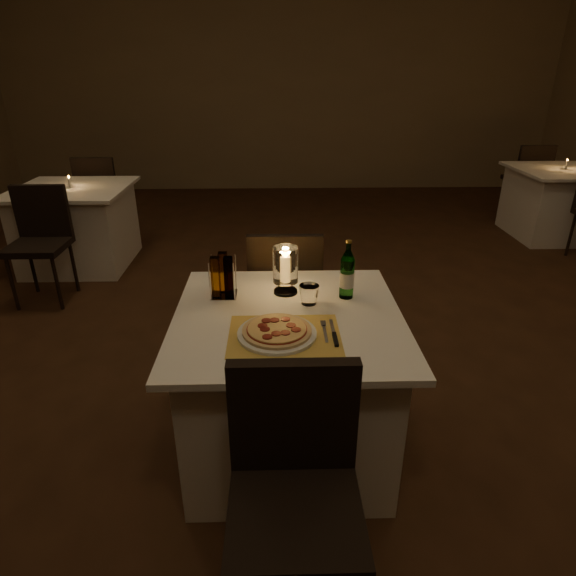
{
  "coord_description": "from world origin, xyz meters",
  "views": [
    {
      "loc": [
        -0.1,
        -2.53,
        1.72
      ],
      "look_at": [
        -0.05,
        -0.65,
        0.86
      ],
      "focal_mm": 30.0,
      "sensor_mm": 36.0,
      "label": 1
    }
  ],
  "objects_px": {
    "neighbor_table_right": "(557,203)",
    "plate": "(277,333)",
    "chair_far": "(285,287)",
    "hurricane_candle": "(285,266)",
    "chair_near": "(294,472)",
    "water_bottle": "(347,275)",
    "main_table": "(288,384)",
    "neighbor_table_left": "(78,226)",
    "pizza": "(277,330)",
    "tumbler": "(309,294)"
  },
  "relations": [
    {
      "from": "chair_near",
      "to": "pizza",
      "type": "relative_size",
      "value": 3.21
    },
    {
      "from": "pizza",
      "to": "hurricane_candle",
      "type": "xyz_separation_m",
      "value": [
        0.04,
        0.41,
        0.11
      ]
    },
    {
      "from": "neighbor_table_right",
      "to": "plate",
      "type": "bearing_deg",
      "value": -132.19
    },
    {
      "from": "pizza",
      "to": "water_bottle",
      "type": "xyz_separation_m",
      "value": [
        0.33,
        0.35,
        0.09
      ]
    },
    {
      "from": "chair_near",
      "to": "tumbler",
      "type": "xyz_separation_m",
      "value": [
        0.1,
        0.82,
        0.24
      ]
    },
    {
      "from": "pizza",
      "to": "water_bottle",
      "type": "relative_size",
      "value": 1.0
    },
    {
      "from": "plate",
      "to": "water_bottle",
      "type": "distance_m",
      "value": 0.49
    },
    {
      "from": "chair_far",
      "to": "hurricane_candle",
      "type": "height_order",
      "value": "hurricane_candle"
    },
    {
      "from": "main_table",
      "to": "tumbler",
      "type": "relative_size",
      "value": 11.04
    },
    {
      "from": "chair_near",
      "to": "pizza",
      "type": "height_order",
      "value": "chair_near"
    },
    {
      "from": "tumbler",
      "to": "neighbor_table_left",
      "type": "bearing_deg",
      "value": 129.68
    },
    {
      "from": "tumbler",
      "to": "neighbor_table_right",
      "type": "height_order",
      "value": "tumbler"
    },
    {
      "from": "main_table",
      "to": "neighbor_table_left",
      "type": "height_order",
      "value": "same"
    },
    {
      "from": "chair_far",
      "to": "tumbler",
      "type": "xyz_separation_m",
      "value": [
        0.1,
        -0.6,
        0.24
      ]
    },
    {
      "from": "main_table",
      "to": "plate",
      "type": "distance_m",
      "value": 0.42
    },
    {
      "from": "chair_far",
      "to": "pizza",
      "type": "relative_size",
      "value": 3.21
    },
    {
      "from": "chair_near",
      "to": "neighbor_table_left",
      "type": "height_order",
      "value": "chair_near"
    },
    {
      "from": "water_bottle",
      "to": "plate",
      "type": "bearing_deg",
      "value": -132.8
    },
    {
      "from": "water_bottle",
      "to": "hurricane_candle",
      "type": "distance_m",
      "value": 0.29
    },
    {
      "from": "pizza",
      "to": "main_table",
      "type": "bearing_deg",
      "value": 74.47
    },
    {
      "from": "chair_far",
      "to": "neighbor_table_left",
      "type": "distance_m",
      "value": 2.62
    },
    {
      "from": "tumbler",
      "to": "neighbor_table_left",
      "type": "height_order",
      "value": "tumbler"
    },
    {
      "from": "main_table",
      "to": "chair_near",
      "type": "height_order",
      "value": "chair_near"
    },
    {
      "from": "main_table",
      "to": "water_bottle",
      "type": "distance_m",
      "value": 0.58
    },
    {
      "from": "plate",
      "to": "neighbor_table_left",
      "type": "distance_m",
      "value": 3.29
    },
    {
      "from": "hurricane_candle",
      "to": "tumbler",
      "type": "bearing_deg",
      "value": -49.48
    },
    {
      "from": "neighbor_table_left",
      "to": "pizza",
      "type": "bearing_deg",
      "value": -55.57
    },
    {
      "from": "main_table",
      "to": "pizza",
      "type": "relative_size",
      "value": 3.57
    },
    {
      "from": "chair_far",
      "to": "neighbor_table_left",
      "type": "relative_size",
      "value": 0.9
    },
    {
      "from": "chair_near",
      "to": "neighbor_table_left",
      "type": "xyz_separation_m",
      "value": [
        -1.9,
        3.23,
        -0.18
      ]
    },
    {
      "from": "chair_near",
      "to": "water_bottle",
      "type": "xyz_separation_m",
      "value": [
        0.28,
        0.89,
        0.3
      ]
    },
    {
      "from": "plate",
      "to": "neighbor_table_left",
      "type": "bearing_deg",
      "value": 124.43
    },
    {
      "from": "main_table",
      "to": "hurricane_candle",
      "type": "height_order",
      "value": "hurricane_candle"
    },
    {
      "from": "chair_far",
      "to": "plate",
      "type": "bearing_deg",
      "value": -93.2
    },
    {
      "from": "pizza",
      "to": "hurricane_candle",
      "type": "distance_m",
      "value": 0.43
    },
    {
      "from": "chair_far",
      "to": "plate",
      "type": "height_order",
      "value": "chair_far"
    },
    {
      "from": "plate",
      "to": "hurricane_candle",
      "type": "height_order",
      "value": "hurricane_candle"
    },
    {
      "from": "chair_near",
      "to": "hurricane_candle",
      "type": "relative_size",
      "value": 3.93
    },
    {
      "from": "water_bottle",
      "to": "neighbor_table_left",
      "type": "xyz_separation_m",
      "value": [
        -2.18,
        2.34,
        -0.48
      ]
    },
    {
      "from": "main_table",
      "to": "pizza",
      "type": "height_order",
      "value": "pizza"
    },
    {
      "from": "water_bottle",
      "to": "chair_near",
      "type": "bearing_deg",
      "value": -107.35
    },
    {
      "from": "chair_near",
      "to": "neighbor_table_right",
      "type": "height_order",
      "value": "chair_near"
    },
    {
      "from": "neighbor_table_right",
      "to": "main_table",
      "type": "bearing_deg",
      "value": -133.27
    },
    {
      "from": "pizza",
      "to": "neighbor_table_right",
      "type": "distance_m",
      "value": 4.63
    },
    {
      "from": "neighbor_table_left",
      "to": "water_bottle",
      "type": "bearing_deg",
      "value": -47.12
    },
    {
      "from": "water_bottle",
      "to": "main_table",
      "type": "bearing_deg",
      "value": -147.96
    },
    {
      "from": "neighbor_table_right",
      "to": "hurricane_candle",
      "type": "bearing_deg",
      "value": -135.45
    },
    {
      "from": "tumbler",
      "to": "neighbor_table_left",
      "type": "xyz_separation_m",
      "value": [
        -2.0,
        2.41,
        -0.41
      ]
    },
    {
      "from": "plate",
      "to": "neighbor_table_right",
      "type": "height_order",
      "value": "plate"
    },
    {
      "from": "pizza",
      "to": "hurricane_candle",
      "type": "relative_size",
      "value": 1.22
    }
  ]
}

